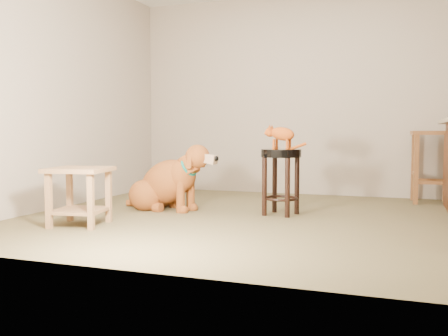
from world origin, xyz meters
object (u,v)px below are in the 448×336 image
at_px(padded_stool, 281,168).
at_px(wood_stool, 431,165).
at_px(tabby_kitten, 280,135).
at_px(side_table, 79,187).
at_px(golden_retriever, 167,184).

distance_m(padded_stool, wood_stool, 2.01).
distance_m(padded_stool, tabby_kitten, 0.33).
height_order(wood_stool, side_table, wood_stool).
bearing_deg(golden_retriever, padded_stool, 13.05).
height_order(side_table, tabby_kitten, tabby_kitten).
distance_m(padded_stool, golden_retriever, 1.21).
relative_size(wood_stool, tabby_kitten, 1.94).
bearing_deg(side_table, wood_stool, 40.95).
xyz_separation_m(golden_retriever, tabby_kitten, (1.18, 0.09, 0.51)).
xyz_separation_m(wood_stool, golden_retriever, (-2.62, -1.50, -0.16)).
relative_size(side_table, golden_retriever, 0.49).
bearing_deg(tabby_kitten, wood_stool, 54.83).
bearing_deg(padded_stool, wood_stool, 44.71).
bearing_deg(padded_stool, golden_retriever, -175.82).
bearing_deg(tabby_kitten, padded_stool, -5.72).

